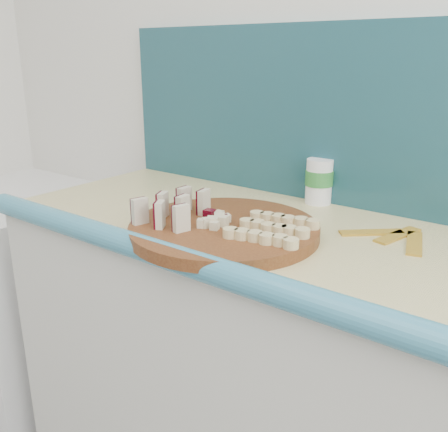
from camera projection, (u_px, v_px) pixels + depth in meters
name	position (u px, v px, depth m)	size (l,w,h in m)	color
porcelain_fixture	(28.00, 284.00, 2.10)	(0.70, 0.72, 0.84)	white
cutting_board	(224.00, 230.00, 1.20)	(0.46, 0.46, 0.03)	#4C2210
apple_wedges	(173.00, 208.00, 1.21)	(0.14, 0.19, 0.06)	beige
apple_chunks	(213.00, 218.00, 1.20)	(0.07, 0.08, 0.02)	beige
banana_slices	(273.00, 228.00, 1.14)	(0.19, 0.19, 0.02)	#DAC385
canister	(319.00, 180.00, 1.44)	(0.08, 0.08, 0.13)	white
banana_peel	(394.00, 237.00, 1.18)	(0.21, 0.19, 0.01)	gold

